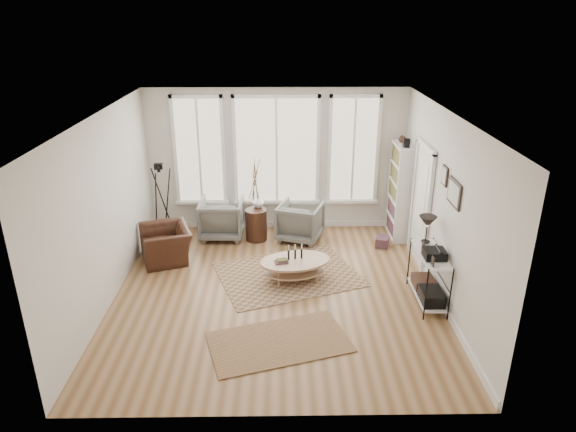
{
  "coord_description": "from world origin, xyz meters",
  "views": [
    {
      "loc": [
        0.08,
        -7.31,
        4.33
      ],
      "look_at": [
        0.2,
        0.6,
        1.1
      ],
      "focal_mm": 32.0,
      "sensor_mm": 36.0,
      "label": 1
    }
  ],
  "objects_px": {
    "armchair_right": "(300,221)",
    "bookcase": "(400,191)",
    "low_shelf": "(429,272)",
    "coffee_table": "(295,264)",
    "side_table": "(256,199)",
    "accent_chair": "(166,244)",
    "armchair_left": "(222,218)"
  },
  "relations": [
    {
      "from": "armchair_right",
      "to": "accent_chair",
      "type": "distance_m",
      "value": 2.63
    },
    {
      "from": "coffee_table",
      "to": "armchair_left",
      "type": "bearing_deg",
      "value": 128.0
    },
    {
      "from": "bookcase",
      "to": "armchair_right",
      "type": "height_order",
      "value": "bookcase"
    },
    {
      "from": "low_shelf",
      "to": "armchair_left",
      "type": "distance_m",
      "value": 4.3
    },
    {
      "from": "armchair_right",
      "to": "bookcase",
      "type": "bearing_deg",
      "value": -156.53
    },
    {
      "from": "coffee_table",
      "to": "accent_chair",
      "type": "distance_m",
      "value": 2.47
    },
    {
      "from": "side_table",
      "to": "low_shelf",
      "type": "bearing_deg",
      "value": -40.25
    },
    {
      "from": "coffee_table",
      "to": "bookcase",
      "type": "bearing_deg",
      "value": 40.64
    },
    {
      "from": "low_shelf",
      "to": "armchair_right",
      "type": "relative_size",
      "value": 1.56
    },
    {
      "from": "low_shelf",
      "to": "armchair_right",
      "type": "xyz_separation_m",
      "value": [
        -1.91,
        2.37,
        -0.13
      ]
    },
    {
      "from": "coffee_table",
      "to": "accent_chair",
      "type": "bearing_deg",
      "value": 160.76
    },
    {
      "from": "side_table",
      "to": "armchair_right",
      "type": "bearing_deg",
      "value": 0.23
    },
    {
      "from": "accent_chair",
      "to": "armchair_left",
      "type": "bearing_deg",
      "value": 117.0
    },
    {
      "from": "bookcase",
      "to": "low_shelf",
      "type": "height_order",
      "value": "bookcase"
    },
    {
      "from": "bookcase",
      "to": "coffee_table",
      "type": "height_order",
      "value": "bookcase"
    },
    {
      "from": "bookcase",
      "to": "armchair_left",
      "type": "xyz_separation_m",
      "value": [
        -3.54,
        -0.01,
        -0.56
      ]
    },
    {
      "from": "bookcase",
      "to": "coffee_table",
      "type": "relative_size",
      "value": 1.55
    },
    {
      "from": "low_shelf",
      "to": "coffee_table",
      "type": "bearing_deg",
      "value": 161.4
    },
    {
      "from": "bookcase",
      "to": "low_shelf",
      "type": "xyz_separation_m",
      "value": [
        -0.06,
        -2.52,
        -0.44
      ]
    },
    {
      "from": "bookcase",
      "to": "coffee_table",
      "type": "distance_m",
      "value": 2.88
    },
    {
      "from": "bookcase",
      "to": "side_table",
      "type": "relative_size",
      "value": 1.15
    },
    {
      "from": "low_shelf",
      "to": "coffee_table",
      "type": "relative_size",
      "value": 0.98
    },
    {
      "from": "coffee_table",
      "to": "accent_chair",
      "type": "xyz_separation_m",
      "value": [
        -2.33,
        0.81,
        0.02
      ]
    },
    {
      "from": "accent_chair",
      "to": "side_table",
      "type": "bearing_deg",
      "value": 97.45
    },
    {
      "from": "bookcase",
      "to": "coffee_table",
      "type": "bearing_deg",
      "value": -139.36
    },
    {
      "from": "side_table",
      "to": "accent_chair",
      "type": "distance_m",
      "value": 1.9
    },
    {
      "from": "bookcase",
      "to": "armchair_left",
      "type": "bearing_deg",
      "value": -179.82
    },
    {
      "from": "armchair_right",
      "to": "side_table",
      "type": "distance_m",
      "value": 1.0
    },
    {
      "from": "armchair_right",
      "to": "side_table",
      "type": "relative_size",
      "value": 0.47
    },
    {
      "from": "bookcase",
      "to": "side_table",
      "type": "xyz_separation_m",
      "value": [
        -2.85,
        -0.16,
        -0.1
      ]
    },
    {
      "from": "accent_chair",
      "to": "armchair_right",
      "type": "bearing_deg",
      "value": 88.54
    },
    {
      "from": "bookcase",
      "to": "armchair_left",
      "type": "relative_size",
      "value": 2.36
    }
  ]
}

